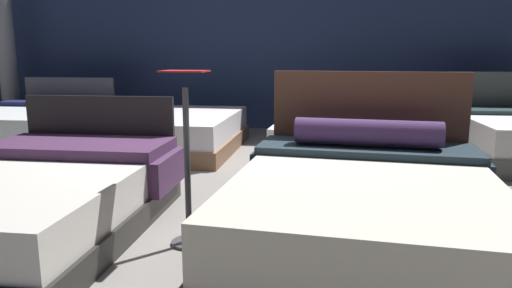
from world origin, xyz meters
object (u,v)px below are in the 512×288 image
object	(u,v)px
bed_1	(41,198)
support_pillar	(4,23)
bed_2	(364,212)
bed_5	(181,132)
bed_4	(37,126)
bed_6	(345,135)
price_sign	(188,179)

from	to	relation	value
bed_1	support_pillar	distance (m)	5.71
bed_2	bed_5	bearing A→B (deg)	130.27
bed_4	support_pillar	world-z (taller)	support_pillar
support_pillar	bed_6	bearing A→B (deg)	-12.79
bed_5	price_sign	distance (m)	3.12
bed_5	support_pillar	xyz separation A→B (m)	(-3.51, 1.39, 1.51)
bed_4	bed_5	distance (m)	2.14
price_sign	bed_4	bearing A→B (deg)	136.84
bed_6	support_pillar	bearing A→B (deg)	170.25
bed_4	bed_6	bearing A→B (deg)	-1.91
support_pillar	bed_5	bearing A→B (deg)	-21.64
bed_4	bed_6	world-z (taller)	bed_4
bed_1	price_sign	world-z (taller)	price_sign
bed_2	bed_5	distance (m)	3.65
bed_4	bed_1	bearing A→B (deg)	-56.98
bed_4	price_sign	world-z (taller)	price_sign
bed_5	bed_2	bearing A→B (deg)	-54.23
bed_2	bed_4	distance (m)	5.26
bed_4	bed_5	size ratio (longest dim) A/B	0.99
price_sign	bed_6	bearing A→B (deg)	71.13
bed_4	price_sign	distance (m)	4.40
bed_2	bed_6	xyz separation A→B (m)	(-0.08, 3.03, -0.04)
bed_1	support_pillar	bearing A→B (deg)	126.86
price_sign	support_pillar	bearing A→B (deg)	136.73
price_sign	bed_2	bearing A→B (deg)	0.23
bed_5	bed_6	bearing A→B (deg)	2.03
bed_5	bed_4	bearing A→B (deg)	176.53
bed_5	bed_6	xyz separation A→B (m)	(2.11, 0.12, 0.01)
bed_6	bed_1	bearing A→B (deg)	-122.49
bed_2	price_sign	distance (m)	1.13
bed_6	bed_4	bearing A→B (deg)	-176.54
bed_1	support_pillar	world-z (taller)	support_pillar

